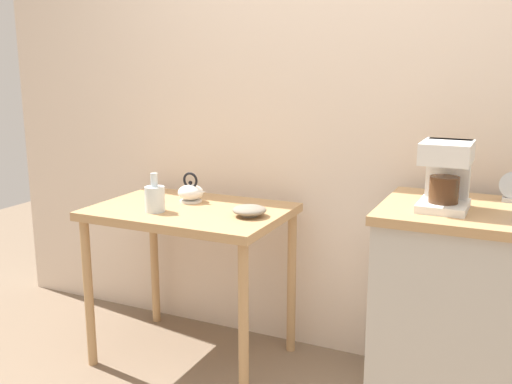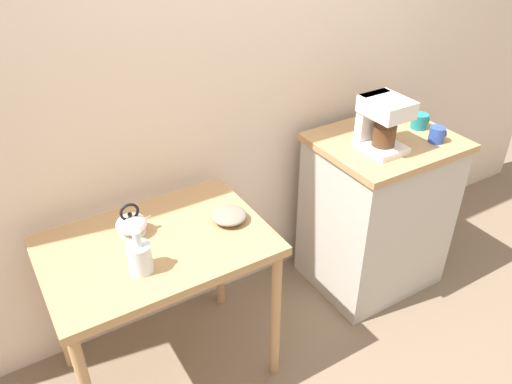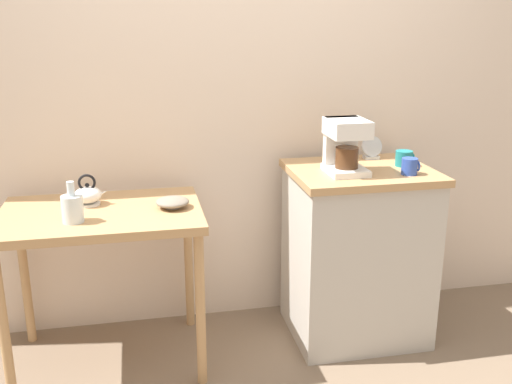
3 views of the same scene
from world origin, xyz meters
The scene contains 11 objects.
ground_plane centered at (0.00, 0.00, 0.00)m, with size 8.00×8.00×0.00m, color #7A6651.
back_wall centered at (0.10, 0.43, 1.40)m, with size 4.40×0.10×2.80m, color beige.
wooden_table centered at (-0.68, 0.00, 0.68)m, with size 0.91×0.62×0.77m.
kitchen_counter centered at (0.58, 0.03, 0.45)m, with size 0.69×0.58×0.90m.
bowl_stoneware centered at (-0.35, -0.02, 0.80)m, with size 0.15×0.15×0.05m.
teakettle centered at (-0.74, 0.10, 0.82)m, with size 0.15×0.13×0.15m.
glass_carafe_vase centered at (-0.79, -0.13, 0.84)m, with size 0.09×0.09×0.18m.
coffee_maker centered at (0.47, -0.02, 1.04)m, with size 0.18×0.22×0.26m.
mug_dark_teal centered at (0.81, 0.04, 0.94)m, with size 0.09×0.08×0.08m.
mug_blue centered at (0.76, -0.12, 0.94)m, with size 0.08×0.08×0.08m.
table_clock centered at (0.71, 0.21, 0.95)m, with size 0.11×0.05×0.12m.
Camera 3 is at (-0.51, -2.64, 1.63)m, focal length 41.60 mm.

